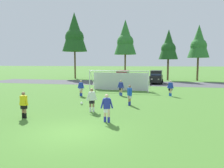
# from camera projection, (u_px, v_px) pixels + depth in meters

# --- Properties ---
(ground_plane) EXTENTS (400.00, 400.00, 0.00)m
(ground_plane) POSITION_uv_depth(u_px,v_px,m) (122.00, 92.00, 24.95)
(ground_plane) COLOR #477A2D
(parking_lot_strip) EXTENTS (52.00, 8.40, 0.01)m
(parking_lot_strip) POSITION_uv_depth(u_px,v_px,m) (132.00, 83.00, 35.60)
(parking_lot_strip) COLOR #4C4C51
(parking_lot_strip) RESTS_ON ground
(soccer_ball) EXTENTS (0.22, 0.22, 0.22)m
(soccer_ball) POSITION_uv_depth(u_px,v_px,m) (82.00, 103.00, 17.24)
(soccer_ball) COLOR white
(soccer_ball) RESTS_ON ground
(soccer_goal) EXTENTS (7.55, 2.52, 2.57)m
(soccer_goal) POSITION_uv_depth(u_px,v_px,m) (119.00, 80.00, 26.11)
(soccer_goal) COLOR white
(soccer_goal) RESTS_ON ground
(referee) EXTENTS (0.73, 0.27, 1.64)m
(referee) POSITION_uv_depth(u_px,v_px,m) (24.00, 105.00, 12.97)
(referee) COLOR #936B4C
(referee) RESTS_ON ground
(player_striker_near) EXTENTS (0.74, 0.36, 1.64)m
(player_striker_near) POSITION_uv_depth(u_px,v_px,m) (107.00, 108.00, 12.06)
(player_striker_near) COLOR beige
(player_striker_near) RESTS_ON ground
(player_midfield_center) EXTENTS (0.69, 0.43, 1.64)m
(player_midfield_center) POSITION_uv_depth(u_px,v_px,m) (92.00, 100.00, 14.69)
(player_midfield_center) COLOR #936B4C
(player_midfield_center) RESTS_ON ground
(player_defender_far) EXTENTS (0.66, 0.46, 1.64)m
(player_defender_far) POSITION_uv_depth(u_px,v_px,m) (170.00, 88.00, 21.63)
(player_defender_far) COLOR beige
(player_defender_far) RESTS_ON ground
(player_winger_left) EXTENTS (0.74, 0.31, 1.64)m
(player_winger_left) POSITION_uv_depth(u_px,v_px,m) (81.00, 88.00, 21.62)
(player_winger_left) COLOR tan
(player_winger_left) RESTS_ON ground
(player_winger_right) EXTENTS (0.41, 0.70, 1.64)m
(player_winger_right) POSITION_uv_depth(u_px,v_px,m) (130.00, 95.00, 16.89)
(player_winger_right) COLOR #936B4C
(player_winger_right) RESTS_ON ground
(player_trailing_back) EXTENTS (0.73, 0.32, 1.64)m
(player_trailing_back) POSITION_uv_depth(u_px,v_px,m) (121.00, 88.00, 21.98)
(player_trailing_back) COLOR tan
(player_trailing_back) RESTS_ON ground
(parked_car_slot_far_left) EXTENTS (2.24, 4.30, 1.72)m
(parked_car_slot_far_left) POSITION_uv_depth(u_px,v_px,m) (105.00, 78.00, 36.61)
(parked_car_slot_far_left) COLOR tan
(parked_car_slot_far_left) RESTS_ON ground
(parked_car_slot_left) EXTENTS (2.16, 4.61, 2.16)m
(parked_car_slot_left) POSITION_uv_depth(u_px,v_px,m) (123.00, 77.00, 35.49)
(parked_car_slot_left) COLOR maroon
(parked_car_slot_left) RESTS_ON ground
(parked_car_slot_center_left) EXTENTS (2.21, 4.29, 1.72)m
(parked_car_slot_center_left) POSITION_uv_depth(u_px,v_px,m) (141.00, 79.00, 34.08)
(parked_car_slot_center_left) COLOR #194C2D
(parked_car_slot_center_left) RESTS_ON ground
(parked_car_slot_center) EXTENTS (2.38, 4.72, 2.16)m
(parked_car_slot_center) POSITION_uv_depth(u_px,v_px,m) (156.00, 77.00, 35.10)
(parked_car_slot_center) COLOR black
(parked_car_slot_center) RESTS_ON ground
(tree_left_edge) EXTENTS (5.37, 5.37, 14.31)m
(tree_left_edge) POSITION_uv_depth(u_px,v_px,m) (74.00, 33.00, 45.60)
(tree_left_edge) COLOR brown
(tree_left_edge) RESTS_ON ground
(tree_mid_left) EXTENTS (4.75, 4.75, 12.66)m
(tree_mid_left) POSITION_uv_depth(u_px,v_px,m) (125.00, 38.00, 45.18)
(tree_mid_left) COLOR brown
(tree_mid_left) RESTS_ON ground
(tree_center_back) EXTENTS (3.73, 3.73, 9.95)m
(tree_center_back) POSITION_uv_depth(u_px,v_px,m) (169.00, 45.00, 41.11)
(tree_center_back) COLOR brown
(tree_center_back) RESTS_ON ground
(tree_mid_right) EXTENTS (4.00, 4.00, 10.66)m
(tree_mid_right) POSITION_uv_depth(u_px,v_px,m) (199.00, 42.00, 40.03)
(tree_mid_right) COLOR brown
(tree_mid_right) RESTS_ON ground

